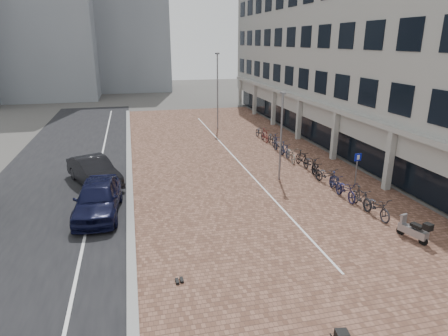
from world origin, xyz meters
TOP-DOWN VIEW (x-y plane):
  - ground at (0.00, 0.00)m, footprint 140.00×140.00m
  - plaza_brick at (2.00, 12.00)m, footprint 14.50×42.00m
  - street_asphalt at (-9.00, 12.00)m, footprint 8.00×50.00m
  - curb at (-5.10, 12.00)m, footprint 0.35×42.00m
  - lane_line at (-7.00, 12.00)m, footprint 0.12×44.00m
  - parking_line at (2.20, 12.00)m, footprint 0.10×30.00m
  - office_building at (12.97, 16.00)m, footprint 8.40×40.00m
  - car_navy at (-6.54, 4.32)m, footprint 2.27×5.04m
  - car_dark at (-7.04, 8.69)m, footprint 3.51×5.03m
  - shoes at (-3.51, -2.10)m, footprint 0.42×0.35m
  - scooter_front at (6.29, -1.35)m, footprint 0.85×1.52m
  - parking_sign at (7.21, 4.55)m, footprint 0.43×0.11m
  - lamp_near at (3.59, 6.88)m, footprint 0.12×0.12m
  - lamp_far at (3.06, 21.31)m, footprint 0.12×0.12m
  - bike_row at (5.92, 9.05)m, footprint 1.28×18.10m

SIDE VIEW (x-z plane):
  - ground at x=0.00m, z-range 0.00..0.00m
  - street_asphalt at x=-9.00m, z-range -0.01..0.02m
  - plaza_brick at x=2.00m, z-range -0.01..0.03m
  - lane_line at x=-7.00m, z-range 0.02..0.02m
  - parking_line at x=2.20m, z-range 0.03..0.04m
  - shoes at x=-3.51m, z-range 0.00..0.10m
  - curb at x=-5.10m, z-range 0.00..0.14m
  - scooter_front at x=6.29m, z-range 0.00..1.00m
  - bike_row at x=5.92m, z-range 0.00..1.05m
  - car_dark at x=-7.04m, z-range 0.00..1.57m
  - car_navy at x=-6.54m, z-range 0.00..1.68m
  - parking_sign at x=7.21m, z-range 0.31..2.37m
  - lamp_near at x=3.59m, z-range 0.00..5.14m
  - lamp_far at x=3.06m, z-range 0.00..6.84m
  - office_building at x=12.97m, z-range 0.94..15.94m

